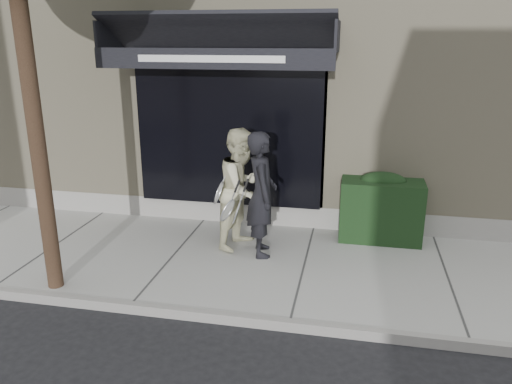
# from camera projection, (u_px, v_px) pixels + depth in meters

# --- Properties ---
(ground) EXTENTS (80.00, 80.00, 0.00)m
(ground) POSITION_uv_depth(u_px,v_px,m) (304.00, 272.00, 7.34)
(ground) COLOR black
(ground) RESTS_ON ground
(sidewalk) EXTENTS (20.00, 3.00, 0.12)m
(sidewalk) POSITION_uv_depth(u_px,v_px,m) (304.00, 268.00, 7.32)
(sidewalk) COLOR #A4A39E
(sidewalk) RESTS_ON ground
(curb) EXTENTS (20.00, 0.10, 0.14)m
(curb) POSITION_uv_depth(u_px,v_px,m) (290.00, 325.00, 5.87)
(curb) COLOR gray
(curb) RESTS_ON ground
(building_facade) EXTENTS (14.30, 8.04, 5.64)m
(building_facade) POSITION_uv_depth(u_px,v_px,m) (331.00, 64.00, 11.16)
(building_facade) COLOR tan
(building_facade) RESTS_ON ground
(hedge) EXTENTS (1.30, 0.70, 1.14)m
(hedge) POSITION_uv_depth(u_px,v_px,m) (381.00, 208.00, 8.10)
(hedge) COLOR black
(hedge) RESTS_ON sidewalk
(pedestrian_front) EXTENTS (0.85, 0.96, 1.90)m
(pedestrian_front) POSITION_uv_depth(u_px,v_px,m) (261.00, 195.00, 7.42)
(pedestrian_front) COLOR black
(pedestrian_front) RESTS_ON sidewalk
(pedestrian_back) EXTENTS (0.98, 1.10, 1.89)m
(pedestrian_back) POSITION_uv_depth(u_px,v_px,m) (242.00, 189.00, 7.72)
(pedestrian_back) COLOR beige
(pedestrian_back) RESTS_ON sidewalk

